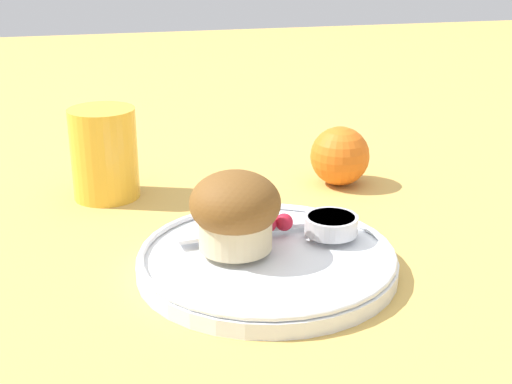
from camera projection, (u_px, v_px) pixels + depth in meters
name	position (u px, v px, depth m)	size (l,w,h in m)	color
ground_plane	(270.00, 275.00, 0.62)	(3.00, 3.00, 0.00)	tan
plate	(268.00, 260.00, 0.63)	(0.23, 0.23, 0.02)	white
muffin	(235.00, 211.00, 0.62)	(0.08, 0.08, 0.07)	beige
cream_ramekin	(331.00, 224.00, 0.65)	(0.05, 0.05, 0.02)	silver
berry_pair	(276.00, 223.00, 0.66)	(0.03, 0.02, 0.02)	#B7192D
butter_knife	(269.00, 227.00, 0.67)	(0.18, 0.03, 0.00)	silver
orange_fruit	(340.00, 156.00, 0.83)	(0.07, 0.07, 0.07)	orange
juice_glass	(104.00, 153.00, 0.78)	(0.07, 0.07, 0.10)	gold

